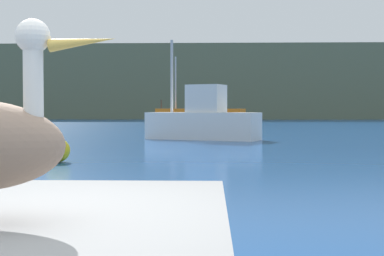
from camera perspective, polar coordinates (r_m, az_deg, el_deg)
The scene contains 4 objects.
hillside_backdrop at distance 74.60m, azimuth 1.45°, elevation 4.40°, with size 140.00×12.10×9.01m, color #5B664C.
fishing_boat_orange at distance 44.39m, azimuth 1.03°, elevation 1.42°, with size 6.95×3.69×5.32m.
fishing_boat_white at distance 24.49m, azimuth 1.09°, elevation 0.76°, with size 4.98×3.16×4.27m.
mooring_buoy at distance 14.63m, azimuth -13.01°, elevation -2.15°, with size 0.59×0.59×0.59m, color yellow.
Camera 1 is at (0.56, -2.81, 1.33)m, focal length 54.37 mm.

